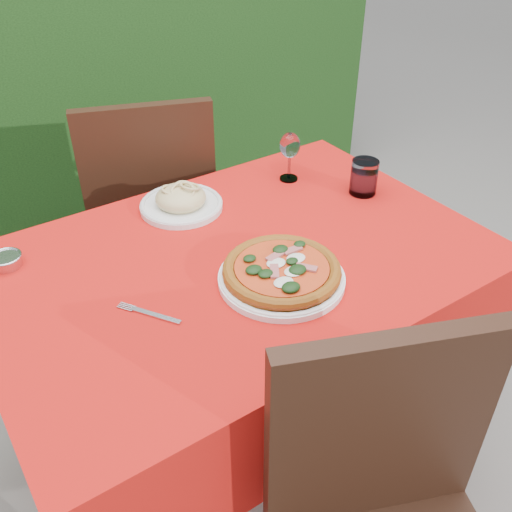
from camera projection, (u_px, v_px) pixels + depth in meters
ground at (243, 440)px, 1.88m from camera, size 60.00×60.00×0.00m
hedge at (39, 46)px, 2.39m from camera, size 3.20×0.55×1.78m
dining_table at (239, 301)px, 1.53m from camera, size 1.26×0.86×0.75m
chair_far at (151, 205)px, 2.04m from camera, size 0.56×0.56×0.96m
pizza_plate at (282, 273)px, 1.34m from camera, size 0.33×0.33×0.06m
pasta_plate at (181, 201)px, 1.62m from camera, size 0.24×0.24×0.07m
water_glass at (364, 179)px, 1.68m from camera, size 0.08×0.08×0.10m
wine_glass at (290, 147)px, 1.72m from camera, size 0.06×0.06×0.15m
fork at (156, 315)px, 1.26m from camera, size 0.11×0.15×0.00m
steel_ramekin at (6, 261)px, 1.40m from camera, size 0.07×0.07×0.03m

